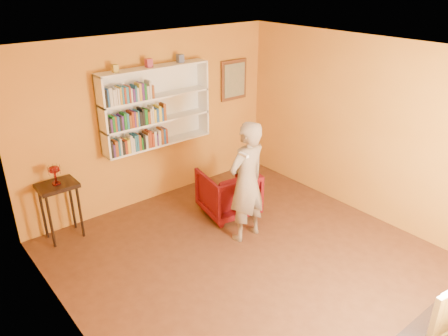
{
  "coord_description": "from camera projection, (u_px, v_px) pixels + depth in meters",
  "views": [
    {
      "loc": [
        -3.27,
        -3.32,
        3.53
      ],
      "look_at": [
        0.04,
        0.75,
        1.13
      ],
      "focal_mm": 35.0,
      "sensor_mm": 36.0,
      "label": 1
    }
  ],
  "objects": [
    {
      "name": "room_shell",
      "position": [
        261.0,
        197.0,
        5.27
      ],
      "size": [
        5.3,
        5.8,
        2.88
      ],
      "color": "#4B2A18",
      "rests_on": "ground"
    },
    {
      "name": "bookshelf",
      "position": [
        154.0,
        106.0,
        6.73
      ],
      "size": [
        1.8,
        0.29,
        1.23
      ],
      "color": "white",
      "rests_on": "room_shell"
    },
    {
      "name": "books_row_lower",
      "position": [
        139.0,
        142.0,
        6.63
      ],
      "size": [
        0.96,
        0.19,
        0.26
      ],
      "color": "black",
      "rests_on": "bookshelf"
    },
    {
      "name": "books_row_middle",
      "position": [
        137.0,
        118.0,
        6.48
      ],
      "size": [
        0.95,
        0.19,
        0.26
      ],
      "color": "black",
      "rests_on": "bookshelf"
    },
    {
      "name": "books_row_upper",
      "position": [
        128.0,
        94.0,
        6.25
      ],
      "size": [
        0.77,
        0.19,
        0.27
      ],
      "color": "black",
      "rests_on": "bookshelf"
    },
    {
      "name": "ornament_left",
      "position": [
        115.0,
        68.0,
        6.05
      ],
      "size": [
        0.08,
        0.08,
        0.11
      ],
      "primitive_type": "cube",
      "color": "gold",
      "rests_on": "bookshelf"
    },
    {
      "name": "ornament_centre",
      "position": [
        149.0,
        63.0,
        6.36
      ],
      "size": [
        0.09,
        0.09,
        0.12
      ],
      "primitive_type": "cube",
      "color": "#A23652",
      "rests_on": "bookshelf"
    },
    {
      "name": "ornament_right",
      "position": [
        180.0,
        58.0,
        6.67
      ],
      "size": [
        0.09,
        0.09,
        0.12
      ],
      "primitive_type": "cube",
      "color": "#4F5A85",
      "rests_on": "bookshelf"
    },
    {
      "name": "framed_painting",
      "position": [
        234.0,
        80.0,
        7.64
      ],
      "size": [
        0.55,
        0.05,
        0.7
      ],
      "color": "#583019",
      "rests_on": "room_shell"
    },
    {
      "name": "console_table",
      "position": [
        58.0,
        193.0,
        6.01
      ],
      "size": [
        0.52,
        0.4,
        0.85
      ],
      "color": "black",
      "rests_on": "ground"
    },
    {
      "name": "ruby_lustre",
      "position": [
        54.0,
        171.0,
        5.87
      ],
      "size": [
        0.16,
        0.17,
        0.27
      ],
      "color": "maroon",
      "rests_on": "console_table"
    },
    {
      "name": "armchair",
      "position": [
        228.0,
        192.0,
        6.78
      ],
      "size": [
        0.92,
        0.94,
        0.74
      ],
      "primitive_type": "imported",
      "rotation": [
        0.0,
        0.0,
        2.96
      ],
      "color": "#49050D",
      "rests_on": "ground"
    },
    {
      "name": "person",
      "position": [
        246.0,
        182.0,
        5.97
      ],
      "size": [
        0.67,
        0.47,
        1.74
      ],
      "primitive_type": "imported",
      "rotation": [
        0.0,
        0.0,
        3.23
      ],
      "color": "#786858",
      "rests_on": "ground"
    },
    {
      "name": "game_remote",
      "position": [
        244.0,
        155.0,
        5.37
      ],
      "size": [
        0.04,
        0.15,
        0.04
      ],
      "primitive_type": "cube",
      "color": "white",
      "rests_on": "person"
    }
  ]
}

